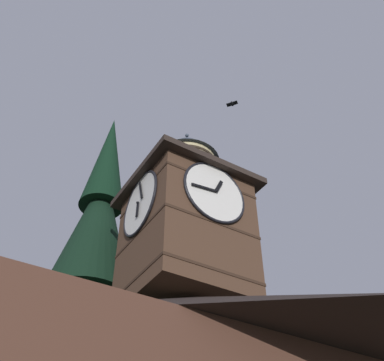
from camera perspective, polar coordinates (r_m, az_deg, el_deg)
clock_tower at (r=17.22m, az=-0.74°, el=-5.14°), size 4.37×4.37×8.02m
pine_tree_behind at (r=18.30m, az=-13.72°, el=-20.28°), size 6.45×6.45×20.38m
flying_bird_high at (r=21.46m, az=4.85°, el=9.18°), size 0.45×0.52×0.15m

